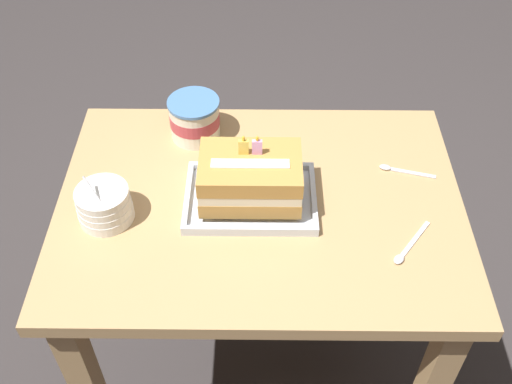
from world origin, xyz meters
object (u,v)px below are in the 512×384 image
(ice_cream_tub, at_px, (195,118))
(serving_spoon_near_tray, at_px, (397,169))
(foil_tray, at_px, (251,199))
(bowl_stack, at_px, (105,205))
(serving_spoon_by_bowls, at_px, (406,251))
(birthday_cake, at_px, (251,177))

(ice_cream_tub, distance_m, serving_spoon_near_tray, 0.53)
(foil_tray, xyz_separation_m, serving_spoon_near_tray, (0.36, 0.11, -0.00))
(foil_tray, distance_m, bowl_stack, 0.33)
(ice_cream_tub, bearing_deg, serving_spoon_by_bowls, -38.77)
(serving_spoon_near_tray, relative_size, serving_spoon_by_bowls, 1.05)
(foil_tray, distance_m, serving_spoon_near_tray, 0.37)
(foil_tray, relative_size, serving_spoon_by_bowls, 2.35)
(foil_tray, distance_m, serving_spoon_by_bowls, 0.37)
(bowl_stack, relative_size, ice_cream_tub, 0.96)
(bowl_stack, distance_m, serving_spoon_near_tray, 0.71)
(ice_cream_tub, relative_size, serving_spoon_by_bowls, 1.02)
(birthday_cake, bearing_deg, foil_tray, -90.00)
(ice_cream_tub, distance_m, serving_spoon_by_bowls, 0.63)
(bowl_stack, bearing_deg, foil_tray, 9.40)
(serving_spoon_by_bowls, bearing_deg, serving_spoon_near_tray, 85.54)
(serving_spoon_near_tray, height_order, serving_spoon_by_bowls, same)
(foil_tray, xyz_separation_m, birthday_cake, (-0.00, 0.00, 0.07))
(bowl_stack, height_order, serving_spoon_near_tray, bowl_stack)
(foil_tray, height_order, birthday_cake, birthday_cake)
(ice_cream_tub, height_order, serving_spoon_near_tray, ice_cream_tub)
(foil_tray, distance_m, birthday_cake, 0.07)
(serving_spoon_near_tray, xyz_separation_m, serving_spoon_by_bowls, (-0.02, -0.26, 0.00))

